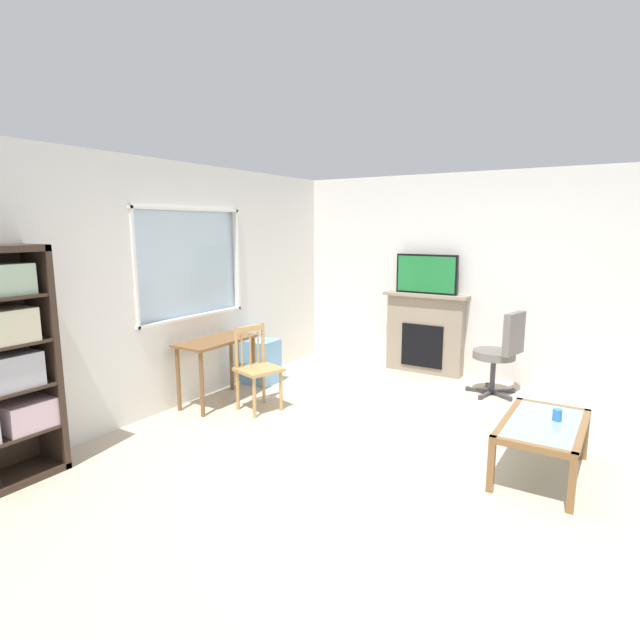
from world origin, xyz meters
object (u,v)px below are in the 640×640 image
at_px(office_chair, 501,349).
at_px(coffee_table, 543,430).
at_px(fireplace, 425,333).
at_px(sippy_cup, 557,415).
at_px(plastic_drawer_unit, 261,361).
at_px(tv, 427,274).
at_px(desk_under_window, 217,350).
at_px(wooden_chair, 257,368).

height_order(office_chair, coffee_table, office_chair).
relative_size(fireplace, sippy_cup, 12.56).
height_order(plastic_drawer_unit, fireplace, fireplace).
bearing_deg(tv, desk_under_window, 146.93).
bearing_deg(desk_under_window, fireplace, -32.87).
bearing_deg(desk_under_window, office_chair, -54.23).
distance_m(office_chair, sippy_cup, 1.89).
bearing_deg(office_chair, desk_under_window, 125.77).
distance_m(wooden_chair, tv, 2.65).
height_order(fireplace, coffee_table, fireplace).
xyz_separation_m(desk_under_window, sippy_cup, (0.18, -3.44, -0.12)).
distance_m(tv, coffee_table, 3.07).
bearing_deg(desk_under_window, sippy_cup, -86.95).
xyz_separation_m(tv, office_chair, (-0.46, -1.10, -0.78)).
relative_size(fireplace, coffee_table, 1.10).
relative_size(office_chair, sippy_cup, 11.11).
height_order(fireplace, office_chair, fireplace).
bearing_deg(wooden_chair, fireplace, -23.67).
distance_m(fireplace, coffee_table, 2.93).
bearing_deg(tv, office_chair, -112.52).
bearing_deg(fireplace, office_chair, -113.32).
bearing_deg(desk_under_window, coffee_table, -88.66).
distance_m(plastic_drawer_unit, coffee_table, 3.49).
distance_m(desk_under_window, wooden_chair, 0.54).
distance_m(desk_under_window, sippy_cup, 3.45).
height_order(desk_under_window, tv, tv).
bearing_deg(sippy_cup, desk_under_window, 93.05).
relative_size(desk_under_window, plastic_drawer_unit, 1.70).
bearing_deg(office_chair, plastic_drawer_unit, 111.67).
xyz_separation_m(fireplace, office_chair, (-0.47, -1.10, 0.01)).
xyz_separation_m(coffee_table, sippy_cup, (0.10, -0.08, 0.11)).
distance_m(wooden_chair, plastic_drawer_unit, 0.98).
xyz_separation_m(plastic_drawer_unit, tv, (1.52, -1.58, 1.06)).
relative_size(desk_under_window, fireplace, 0.83).
height_order(desk_under_window, plastic_drawer_unit, desk_under_window).
height_order(wooden_chair, coffee_table, wooden_chair).
distance_m(wooden_chair, coffee_table, 2.84).
bearing_deg(wooden_chair, desk_under_window, 96.02).
bearing_deg(fireplace, wooden_chair, 156.33).
distance_m(office_chair, coffee_table, 1.96).
bearing_deg(fireplace, desk_under_window, 147.13).
height_order(tv, coffee_table, tv).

